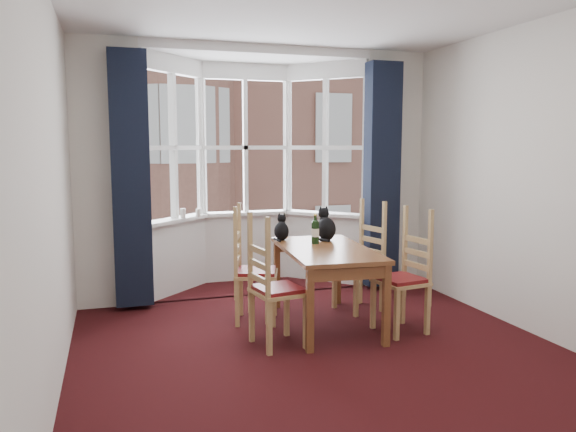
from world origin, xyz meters
name	(u,v)px	position (x,y,z in m)	size (l,w,h in m)	color
floor	(335,366)	(0.00, 0.00, 0.00)	(4.50, 4.50, 0.00)	black
wall_left	(48,193)	(-2.00, 0.00, 1.40)	(4.50, 4.50, 0.00)	silver
wall_right	(555,181)	(2.00, 0.00, 1.40)	(4.50, 4.50, 0.00)	silver
wall_near	(573,228)	(0.00, -2.25, 1.40)	(4.00, 4.00, 0.00)	silver
wall_back_pier_left	(107,175)	(-1.65, 2.25, 1.40)	(0.70, 0.12, 2.80)	silver
wall_back_pier_right	(392,170)	(1.65, 2.25, 1.40)	(0.70, 0.12, 2.80)	silver
bay_window	(250,170)	(0.00, 2.75, 1.40)	(2.76, 0.94, 2.80)	white
curtain_left	(131,180)	(-1.42, 2.07, 1.35)	(0.38, 0.22, 2.60)	black
curtain_right	(382,176)	(1.42, 2.07, 1.35)	(0.38, 0.22, 2.60)	black
dining_table	(326,257)	(0.29, 0.97, 0.66)	(0.89, 1.50, 0.75)	brown
chair_left_near	(269,293)	(-0.38, 0.56, 0.47)	(0.46, 0.48, 0.92)	tan
chair_left_far	(247,273)	(-0.39, 1.31, 0.47)	(0.51, 0.52, 0.92)	tan
chair_right_near	(409,280)	(0.96, 0.59, 0.47)	(0.46, 0.48, 0.92)	tan
chair_right_far	(365,264)	(0.88, 1.35, 0.47)	(0.49, 0.50, 0.92)	tan
cat_left	(281,230)	(0.02, 1.51, 0.85)	(0.20, 0.23, 0.28)	black
cat_right	(326,227)	(0.46, 1.39, 0.88)	(0.18, 0.26, 0.35)	black
wine_bottle	(315,231)	(0.27, 1.20, 0.87)	(0.07, 0.07, 0.29)	black
candle_tall	(183,213)	(-0.84, 2.60, 0.93)	(0.06, 0.06, 0.11)	white
candle_short	(198,213)	(-0.66, 2.63, 0.92)	(0.06, 0.06, 0.10)	white
street	(141,268)	(0.00, 32.25, -6.00)	(80.00, 80.00, 0.00)	#333335
tenement_building	(165,149)	(0.00, 14.01, 1.60)	(18.40, 7.80, 15.20)	#A16553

